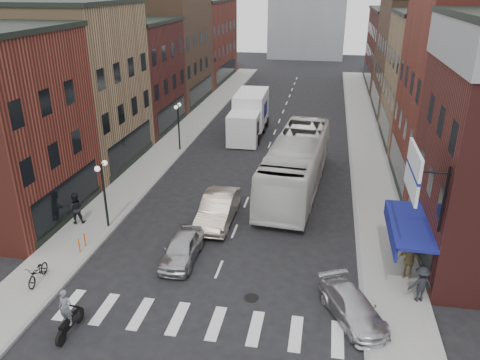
% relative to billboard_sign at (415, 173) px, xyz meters
% --- Properties ---
extents(ground, '(160.00, 160.00, 0.00)m').
position_rel_billboard_sign_xyz_m(ground, '(-8.59, -0.50, -6.13)').
color(ground, black).
rests_on(ground, ground).
extents(sidewalk_left, '(3.00, 74.00, 0.15)m').
position_rel_billboard_sign_xyz_m(sidewalk_left, '(-17.09, 21.50, -6.06)').
color(sidewalk_left, gray).
rests_on(sidewalk_left, ground).
extents(sidewalk_right, '(3.00, 74.00, 0.15)m').
position_rel_billboard_sign_xyz_m(sidewalk_right, '(-0.09, 21.50, -6.06)').
color(sidewalk_right, gray).
rests_on(sidewalk_right, ground).
extents(curb_left, '(0.20, 74.00, 0.16)m').
position_rel_billboard_sign_xyz_m(curb_left, '(-15.59, 21.50, -6.13)').
color(curb_left, gray).
rests_on(curb_left, ground).
extents(curb_right, '(0.20, 74.00, 0.16)m').
position_rel_billboard_sign_xyz_m(curb_right, '(-1.59, 21.50, -6.13)').
color(curb_right, gray).
rests_on(curb_right, ground).
extents(crosswalk_stripes, '(12.00, 2.20, 0.01)m').
position_rel_billboard_sign_xyz_m(crosswalk_stripes, '(-8.59, -3.50, -6.13)').
color(crosswalk_stripes, silver).
rests_on(crosswalk_stripes, ground).
extents(bldg_left_mid_a, '(10.30, 10.20, 12.30)m').
position_rel_billboard_sign_xyz_m(bldg_left_mid_a, '(-23.58, 13.50, 0.02)').
color(bldg_left_mid_a, '#886B4B').
rests_on(bldg_left_mid_a, ground).
extents(bldg_left_mid_b, '(10.30, 10.20, 10.30)m').
position_rel_billboard_sign_xyz_m(bldg_left_mid_b, '(-23.58, 23.50, -0.98)').
color(bldg_left_mid_b, '#4B1C1A').
rests_on(bldg_left_mid_b, ground).
extents(bldg_left_far_a, '(10.30, 12.20, 13.30)m').
position_rel_billboard_sign_xyz_m(bldg_left_far_a, '(-23.58, 34.50, 0.52)').
color(bldg_left_far_a, brown).
rests_on(bldg_left_far_a, ground).
extents(bldg_left_far_b, '(10.30, 16.20, 11.30)m').
position_rel_billboard_sign_xyz_m(bldg_left_far_b, '(-23.58, 48.50, -0.48)').
color(bldg_left_far_b, maroon).
rests_on(bldg_left_far_b, ground).
extents(bldg_right_mid_b, '(10.30, 10.20, 11.30)m').
position_rel_billboard_sign_xyz_m(bldg_right_mid_b, '(6.41, 23.50, -0.48)').
color(bldg_right_mid_b, '#886B4B').
rests_on(bldg_right_mid_b, ground).
extents(bldg_right_far_a, '(10.30, 12.20, 12.30)m').
position_rel_billboard_sign_xyz_m(bldg_right_far_a, '(6.41, 34.50, 0.02)').
color(bldg_right_far_a, brown).
rests_on(bldg_right_far_a, ground).
extents(bldg_right_far_b, '(10.30, 16.20, 10.30)m').
position_rel_billboard_sign_xyz_m(bldg_right_far_b, '(6.41, 48.50, -0.98)').
color(bldg_right_far_b, '#4B1C1A').
rests_on(bldg_right_far_b, ground).
extents(awning_blue, '(1.80, 5.00, 0.78)m').
position_rel_billboard_sign_xyz_m(awning_blue, '(0.34, 2.00, -3.50)').
color(awning_blue, navy).
rests_on(awning_blue, ground).
extents(billboard_sign, '(1.52, 3.00, 3.70)m').
position_rel_billboard_sign_xyz_m(billboard_sign, '(0.00, 0.00, 0.00)').
color(billboard_sign, black).
rests_on(billboard_sign, ground).
extents(streetlamp_near, '(0.32, 1.22, 4.11)m').
position_rel_billboard_sign_xyz_m(streetlamp_near, '(-15.99, 3.50, -3.22)').
color(streetlamp_near, black).
rests_on(streetlamp_near, ground).
extents(streetlamp_far, '(0.32, 1.22, 4.11)m').
position_rel_billboard_sign_xyz_m(streetlamp_far, '(-15.99, 17.50, -3.22)').
color(streetlamp_far, black).
rests_on(streetlamp_far, ground).
extents(bike_rack, '(0.08, 0.68, 0.80)m').
position_rel_billboard_sign_xyz_m(bike_rack, '(-16.19, 0.80, -5.58)').
color(bike_rack, '#D8590C').
rests_on(bike_rack, sidewalk_left).
extents(box_truck, '(2.85, 8.97, 3.89)m').
position_rel_billboard_sign_xyz_m(box_truck, '(-10.89, 23.04, -4.21)').
color(box_truck, white).
rests_on(box_truck, ground).
extents(motorcycle_rider, '(0.61, 2.09, 2.13)m').
position_rel_billboard_sign_xyz_m(motorcycle_rider, '(-13.57, -5.22, -5.14)').
color(motorcycle_rider, black).
rests_on(motorcycle_rider, ground).
extents(transit_bus, '(4.26, 13.76, 3.77)m').
position_rel_billboard_sign_xyz_m(transit_bus, '(-5.60, 11.32, -4.25)').
color(transit_bus, silver).
rests_on(transit_bus, ground).
extents(sedan_left_near, '(1.71, 4.12, 1.40)m').
position_rel_billboard_sign_xyz_m(sedan_left_near, '(-10.68, 1.00, -5.43)').
color(sedan_left_near, '#B5B6BA').
rests_on(sedan_left_near, ground).
extents(sedan_left_far, '(1.86, 5.24, 1.72)m').
position_rel_billboard_sign_xyz_m(sedan_left_far, '(-9.80, 5.50, -5.27)').
color(sedan_left_far, beige).
rests_on(sedan_left_far, ground).
extents(curb_car, '(3.39, 4.44, 1.20)m').
position_rel_billboard_sign_xyz_m(curb_car, '(-2.09, -2.12, -5.53)').
color(curb_car, silver).
rests_on(curb_car, ground).
extents(parked_bicycle, '(0.83, 1.90, 0.97)m').
position_rel_billboard_sign_xyz_m(parked_bicycle, '(-16.81, -2.28, -5.50)').
color(parked_bicycle, black).
rests_on(parked_bicycle, sidewalk_left).
extents(ped_left_solo, '(1.06, 0.82, 1.91)m').
position_rel_billboard_sign_xyz_m(ped_left_solo, '(-17.97, 3.54, -5.03)').
color(ped_left_solo, black).
rests_on(ped_left_solo, sidewalk_left).
extents(ped_right_a, '(1.25, 0.90, 1.74)m').
position_rel_billboard_sign_xyz_m(ped_right_a, '(0.89, -0.44, -5.11)').
color(ped_right_a, black).
rests_on(ped_right_a, sidewalk_right).
extents(ped_right_b, '(1.22, 0.77, 1.94)m').
position_rel_billboard_sign_xyz_m(ped_right_b, '(0.62, 1.30, -5.02)').
color(ped_right_b, olive).
rests_on(ped_right_b, sidewalk_right).
extents(ped_right_c, '(0.87, 0.68, 1.56)m').
position_rel_billboard_sign_xyz_m(ped_right_c, '(1.01, 3.89, -5.20)').
color(ped_right_c, '#57595F').
rests_on(ped_right_c, sidewalk_right).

